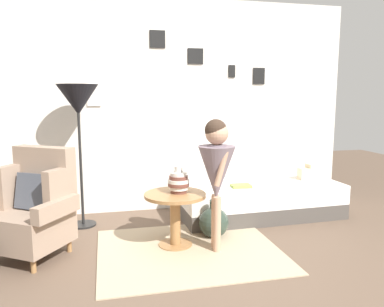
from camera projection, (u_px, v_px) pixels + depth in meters
ground_plane at (201, 277)px, 3.01m from camera, size 12.00×12.00×0.00m
gallery_wall at (162, 106)px, 4.69m from camera, size 4.80×0.12×2.60m
rug at (189, 250)px, 3.51m from camera, size 1.66×1.40×0.01m
armchair at (34, 208)px, 3.37m from camera, size 0.90×0.85×0.97m
daybed at (260, 200)px, 4.52m from camera, size 1.93×0.86×0.40m
pillow_head at (315, 171)px, 4.72m from camera, size 0.23×0.14×0.19m
pillow_mid at (305, 174)px, 4.68m from camera, size 0.16×0.12×0.15m
side_table at (175, 208)px, 3.58m from camera, size 0.59×0.59×0.52m
vase_striped at (179, 182)px, 3.57m from camera, size 0.21×0.21×0.26m
floor_lamp at (78, 104)px, 4.00m from camera, size 0.44×0.44×1.55m
person_child at (216, 167)px, 3.42m from camera, size 0.34×0.34×1.23m
book_on_daybed at (241, 186)px, 4.29m from camera, size 0.23×0.18×0.03m
demijohn_near at (214, 222)px, 3.84m from camera, size 0.31×0.31×0.39m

